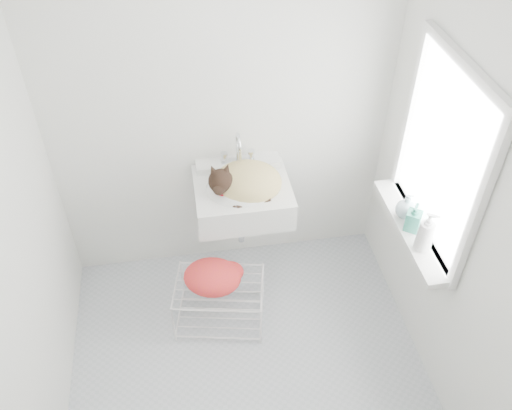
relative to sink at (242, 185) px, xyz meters
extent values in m
cube|color=#A7ADB3|center=(-0.09, -0.74, -0.85)|extent=(2.20, 2.00, 0.02)
cube|color=silver|center=(-0.09, 0.26, 0.40)|extent=(2.20, 0.02, 2.50)
cube|color=silver|center=(1.01, -0.74, 0.40)|extent=(0.02, 2.00, 2.50)
cube|color=silver|center=(-1.19, -0.74, 0.40)|extent=(0.02, 2.00, 2.50)
cube|color=white|center=(1.00, -0.54, 0.50)|extent=(0.01, 0.80, 1.00)
cube|color=white|center=(0.98, -0.54, 0.50)|extent=(0.04, 0.90, 1.10)
cube|color=white|center=(0.92, -0.54, -0.02)|extent=(0.16, 0.88, 0.04)
cube|color=white|center=(0.00, 0.00, 0.00)|extent=(0.61, 0.53, 0.24)
ellipsoid|color=tan|center=(0.03, -0.01, 0.03)|extent=(0.46, 0.40, 0.22)
sphere|color=black|center=(-0.13, -0.08, 0.13)|extent=(0.17, 0.17, 0.16)
torus|color=red|center=(-0.12, -0.08, 0.08)|extent=(0.15, 0.15, 0.06)
cube|color=silver|center=(-0.22, -0.36, -0.70)|extent=(0.63, 0.50, 0.34)
ellipsoid|color=#E15000|center=(-0.25, -0.36, -0.48)|extent=(0.44, 0.37, 0.15)
imported|color=white|center=(0.91, -0.72, 0.00)|extent=(0.11, 0.11, 0.22)
imported|color=#31856F|center=(0.91, -0.56, 0.00)|extent=(0.12, 0.12, 0.19)
imported|color=silver|center=(0.91, -0.45, 0.00)|extent=(0.14, 0.14, 0.16)
camera|label=1|loc=(-0.35, -2.66, 2.20)|focal=38.15mm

